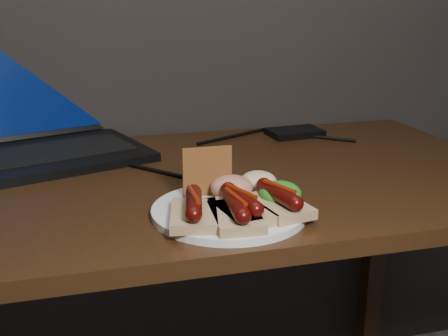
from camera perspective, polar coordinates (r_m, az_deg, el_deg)
name	(u,v)px	position (r m, az deg, el deg)	size (l,w,h in m)	color
desk	(169,221)	(1.12, -5.64, -5.34)	(1.40, 0.70, 0.75)	#371E0D
laptop	(50,130)	(1.31, -17.25, 3.72)	(0.44, 0.45, 0.25)	black
hard_drive	(295,132)	(1.42, 7.20, 3.60)	(0.13, 0.09, 0.02)	black
desk_cables	(172,153)	(1.24, -5.28, 1.50)	(0.87, 0.35, 0.01)	black
plate	(229,211)	(0.91, 0.50, -4.40)	(0.25, 0.25, 0.01)	silver
bread_sausage_left	(194,210)	(0.85, -3.09, -4.26)	(0.09, 0.13, 0.04)	tan
bread_sausage_center	(241,206)	(0.87, 1.76, -3.88)	(0.09, 0.13, 0.04)	tan
bread_sausage_right	(279,201)	(0.89, 5.59, -3.33)	(0.09, 0.13, 0.04)	tan
bread_sausage_extra	(236,212)	(0.85, 1.19, -4.46)	(0.08, 0.12, 0.04)	tan
crispbread	(207,171)	(0.95, -1.71, -0.34)	(0.09, 0.01, 0.09)	#9E5E2B
salad_greens	(280,193)	(0.92, 5.72, -2.59)	(0.07, 0.07, 0.04)	#1E5D12
salsa_mound	(232,187)	(0.94, 0.80, -1.98)	(0.07, 0.07, 0.04)	#A81510
coleslaw_mound	(258,181)	(0.98, 3.52, -1.37)	(0.06, 0.06, 0.04)	beige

